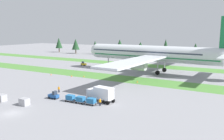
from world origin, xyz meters
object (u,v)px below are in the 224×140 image
(baggage_tug, at_px, (54,95))
(uld_container_0, at_px, (2,98))
(cargo_dolly_third, at_px, (91,101))
(cargo_dolly_lead, at_px, (70,98))
(taxiway_marker_3, at_px, (84,76))
(cargo_dolly_second, at_px, (81,99))
(airliner, at_px, (156,54))
(ground_crew_loader, at_px, (100,102))
(taxiway_marker_2, at_px, (51,74))
(ground_crew_marshaller, at_px, (59,89))
(uld_container_1, at_px, (24,102))
(catering_truck, at_px, (101,93))
(taxiway_marker_1, at_px, (137,81))
(pushback_tractor, at_px, (83,64))
(taxiway_marker_0, at_px, (72,76))

(baggage_tug, bearing_deg, uld_container_0, 125.97)
(cargo_dolly_third, bearing_deg, cargo_dolly_lead, 90.00)
(taxiway_marker_3, bearing_deg, cargo_dolly_second, -54.83)
(airliner, height_order, baggage_tug, airliner)
(cargo_dolly_lead, xyz_separation_m, ground_crew_loader, (7.88, 0.68, 0.03))
(ground_crew_loader, bearing_deg, cargo_dolly_third, -42.41)
(taxiway_marker_2, bearing_deg, cargo_dolly_second, -35.78)
(baggage_tug, distance_m, cargo_dolly_lead, 5.03)
(airliner, distance_m, cargo_dolly_second, 46.99)
(ground_crew_marshaller, relative_size, taxiway_marker_3, 3.59)
(cargo_dolly_third, xyz_separation_m, taxiway_marker_2, (-33.90, 22.19, -0.68))
(uld_container_1, bearing_deg, ground_crew_loader, 28.17)
(baggage_tug, xyz_separation_m, cargo_dolly_third, (10.81, 0.59, 0.10))
(ground_crew_loader, bearing_deg, catering_truck, -112.54)
(baggage_tug, bearing_deg, taxiway_marker_1, -24.32)
(ground_crew_loader, bearing_deg, taxiway_marker_2, -83.55)
(cargo_dolly_second, xyz_separation_m, ground_crew_marshaller, (-10.96, 4.73, 0.03))
(catering_truck, bearing_deg, taxiway_marker_1, 9.01)
(ground_crew_loader, bearing_deg, airliner, -138.51)
(catering_truck, xyz_separation_m, ground_crew_loader, (1.67, -2.91, -1.01))
(cargo_dolly_lead, relative_size, cargo_dolly_second, 1.00)
(airliner, xyz_separation_m, pushback_tractor, (-36.93, 1.74, -6.85))
(cargo_dolly_third, distance_m, ground_crew_loader, 2.12)
(taxiway_marker_2, bearing_deg, pushback_tractor, 98.78)
(baggage_tug, xyz_separation_m, taxiway_marker_2, (-23.09, 22.78, -0.57))
(cargo_dolly_third, bearing_deg, ground_crew_loader, -83.22)
(cargo_dolly_second, height_order, taxiway_marker_2, cargo_dolly_second)
(ground_crew_marshaller, xyz_separation_m, uld_container_1, (0.93, -12.25, -0.14))
(ground_crew_marshaller, height_order, taxiway_marker_3, ground_crew_marshaller)
(cargo_dolly_second, height_order, catering_truck, catering_truck)
(catering_truck, relative_size, taxiway_marker_1, 11.55)
(ground_crew_marshaller, bearing_deg, airliner, -161.47)
(baggage_tug, xyz_separation_m, ground_crew_loader, (12.89, 0.95, 0.13))
(uld_container_1, bearing_deg, taxiway_marker_3, 103.50)
(cargo_dolly_second, bearing_deg, cargo_dolly_third, -90.00)
(cargo_dolly_lead, distance_m, uld_container_0, 16.41)
(uld_container_1, bearing_deg, taxiway_marker_1, 69.72)
(cargo_dolly_third, distance_m, ground_crew_marshaller, 14.59)
(uld_container_1, xyz_separation_m, taxiway_marker_0, (-11.93, 31.00, -0.47))
(cargo_dolly_second, relative_size, cargo_dolly_third, 1.00)
(cargo_dolly_second, bearing_deg, catering_truck, -47.09)
(pushback_tractor, relative_size, ground_crew_loader, 1.53)
(baggage_tug, distance_m, taxiway_marker_0, 27.74)
(cargo_dolly_second, xyz_separation_m, taxiway_marker_3, (-17.97, 25.50, -0.68))
(cargo_dolly_third, height_order, uld_container_0, uld_container_0)
(baggage_tug, xyz_separation_m, uld_container_0, (-9.37, -7.61, 0.00))
(baggage_tug, relative_size, cargo_dolly_lead, 1.17)
(taxiway_marker_3, bearing_deg, airliner, 46.50)
(cargo_dolly_second, distance_m, uld_container_1, 12.54)
(cargo_dolly_lead, relative_size, uld_container_1, 1.14)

